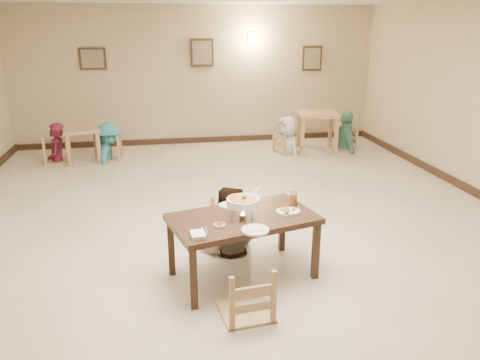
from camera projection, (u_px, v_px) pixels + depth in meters
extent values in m
plane|color=#C2B59F|center=(235.00, 232.00, 6.12)|extent=(10.00, 10.00, 0.00)
plane|color=tan|center=(198.00, 76.00, 10.32)|extent=(10.00, 0.00, 10.00)
cube|color=#2F1E15|center=(200.00, 140.00, 10.74)|extent=(8.00, 0.06, 0.12)
cube|color=#3A2514|center=(93.00, 59.00, 9.79)|extent=(0.55, 0.03, 0.45)
cube|color=gray|center=(93.00, 59.00, 9.77)|extent=(0.45, 0.01, 0.37)
cube|color=#3A2514|center=(202.00, 53.00, 10.14)|extent=(0.50, 0.03, 0.60)
cube|color=gray|center=(202.00, 53.00, 10.12)|extent=(0.41, 0.01, 0.49)
cube|color=#3A2514|center=(312.00, 58.00, 10.59)|extent=(0.45, 0.03, 0.55)
cube|color=gray|center=(312.00, 59.00, 10.58)|extent=(0.37, 0.01, 0.45)
cube|color=#FFD88C|center=(252.00, 38.00, 10.22)|extent=(0.16, 0.05, 0.22)
cube|color=#3A2116|center=(243.00, 219.00, 4.85)|extent=(1.65, 1.19, 0.06)
cube|color=#3A2116|center=(194.00, 279.00, 4.38)|extent=(0.07, 0.07, 0.63)
cube|color=#3A2116|center=(316.00, 251.00, 4.93)|extent=(0.07, 0.07, 0.63)
cube|color=#3A2116|center=(171.00, 247.00, 5.00)|extent=(0.07, 0.07, 0.63)
cube|color=#3A2116|center=(282.00, 226.00, 5.54)|extent=(0.07, 0.07, 0.63)
cube|color=tan|center=(224.00, 210.00, 5.59)|extent=(0.48, 0.48, 0.05)
cube|color=tan|center=(246.00, 270.00, 4.26)|extent=(0.47, 0.47, 0.05)
imported|color=gray|center=(227.00, 187.00, 5.41)|extent=(0.86, 0.71, 1.59)
torus|color=silver|center=(243.00, 205.00, 4.76)|extent=(0.26, 0.26, 0.01)
cylinder|color=silver|center=(243.00, 216.00, 4.79)|extent=(0.07, 0.07, 0.04)
cone|color=#FFA526|center=(243.00, 212.00, 4.78)|extent=(0.04, 0.04, 0.06)
cylinder|color=white|center=(243.00, 202.00, 4.74)|extent=(0.33, 0.33, 0.08)
cylinder|color=#C55D26|center=(243.00, 199.00, 4.73)|extent=(0.29, 0.29, 0.02)
sphere|color=#2D7223|center=(244.00, 197.00, 4.72)|extent=(0.05, 0.05, 0.05)
cylinder|color=silver|center=(254.00, 193.00, 4.81)|extent=(0.15, 0.10, 0.11)
cylinder|color=silver|center=(251.00, 209.00, 4.85)|extent=(0.01, 0.01, 0.15)
cylinder|color=silver|center=(232.00, 210.00, 4.82)|extent=(0.01, 0.01, 0.15)
cylinder|color=silver|center=(245.00, 216.00, 4.67)|extent=(0.01, 0.01, 0.15)
cylinder|color=white|center=(232.00, 205.00, 5.11)|extent=(0.30, 0.30, 0.02)
ellipsoid|color=white|center=(232.00, 205.00, 5.11)|extent=(0.20, 0.17, 0.07)
cylinder|color=white|center=(255.00, 230.00, 4.49)|extent=(0.27, 0.27, 0.02)
ellipsoid|color=white|center=(255.00, 229.00, 4.49)|extent=(0.18, 0.15, 0.06)
cylinder|color=white|center=(288.00, 211.00, 4.94)|extent=(0.26, 0.26, 0.02)
sphere|color=#2D7223|center=(286.00, 212.00, 4.86)|extent=(0.04, 0.04, 0.04)
cylinder|color=white|center=(219.00, 225.00, 4.61)|extent=(0.12, 0.12, 0.02)
cylinder|color=#A60A0F|center=(219.00, 224.00, 4.61)|extent=(0.09, 0.09, 0.01)
cube|color=white|center=(198.00, 234.00, 4.38)|extent=(0.14, 0.19, 0.03)
cube|color=silver|center=(203.00, 231.00, 4.48)|extent=(0.02, 0.19, 0.01)
cube|color=silver|center=(206.00, 230.00, 4.48)|extent=(0.02, 0.19, 0.01)
cylinder|color=white|center=(294.00, 198.00, 5.13)|extent=(0.08, 0.08, 0.15)
cylinder|color=#D15408|center=(294.00, 199.00, 5.14)|extent=(0.07, 0.07, 0.11)
cube|color=tan|center=(81.00, 130.00, 9.09)|extent=(0.80, 0.80, 0.06)
cube|color=tan|center=(69.00, 151.00, 8.86)|extent=(0.07, 0.07, 0.61)
cube|color=tan|center=(99.00, 148.00, 9.06)|extent=(0.07, 0.07, 0.61)
cube|color=tan|center=(67.00, 144.00, 9.34)|extent=(0.07, 0.07, 0.61)
cube|color=tan|center=(96.00, 142.00, 9.54)|extent=(0.07, 0.07, 0.61)
cube|color=tan|center=(318.00, 114.00, 9.86)|extent=(0.96, 0.96, 0.06)
cube|color=tan|center=(302.00, 137.00, 9.66)|extent=(0.07, 0.07, 0.76)
cube|color=tan|center=(336.00, 137.00, 9.65)|extent=(0.07, 0.07, 0.76)
cube|color=tan|center=(299.00, 129.00, 10.33)|extent=(0.07, 0.07, 0.76)
cube|color=tan|center=(330.00, 129.00, 10.32)|extent=(0.07, 0.07, 0.76)
cube|color=tan|center=(55.00, 138.00, 9.10)|extent=(0.49, 0.49, 0.05)
cube|color=tan|center=(109.00, 140.00, 9.23)|extent=(0.43, 0.43, 0.05)
cube|color=tan|center=(288.00, 131.00, 9.82)|extent=(0.46, 0.46, 0.05)
cube|color=tan|center=(346.00, 130.00, 10.08)|extent=(0.42, 0.42, 0.05)
imported|color=#58142C|center=(53.00, 123.00, 9.00)|extent=(0.41, 0.59, 1.55)
imported|color=teal|center=(107.00, 122.00, 9.12)|extent=(0.61, 1.01, 1.53)
imported|color=silver|center=(288.00, 116.00, 9.72)|extent=(0.73, 0.87, 1.53)
imported|color=#5C9B8A|center=(348.00, 111.00, 9.95)|extent=(0.44, 0.98, 1.65)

